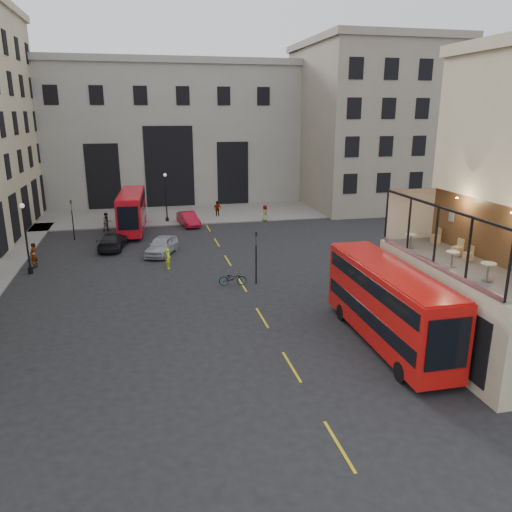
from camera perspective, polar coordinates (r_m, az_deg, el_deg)
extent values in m
plane|color=black|center=(25.01, 8.57, -11.92)|extent=(140.00, 140.00, 0.00)
cube|color=black|center=(26.29, 18.99, -6.42)|extent=(0.08, 9.20, 3.00)
cube|color=brown|center=(26.79, 25.25, 2.43)|extent=(0.04, 10.00, 2.90)
cube|color=beige|center=(30.02, 17.25, 4.60)|extent=(3.00, 0.04, 2.90)
cube|color=black|center=(25.64, 23.03, 5.45)|extent=(3.00, 10.00, 0.04)
cube|color=slate|center=(25.42, 19.58, -0.78)|extent=(0.12, 10.00, 0.18)
cube|color=black|center=(24.81, 20.18, 5.31)|extent=(0.12, 10.00, 0.10)
cube|color=beige|center=(29.25, 21.43, 4.22)|extent=(0.04, 0.45, 0.55)
cylinder|color=#FFD899|center=(24.59, 27.21, 4.42)|extent=(0.12, 0.12, 0.05)
cylinder|color=#FFD899|center=(27.71, 22.00, 6.18)|extent=(0.12, 0.12, 0.05)
cube|color=beige|center=(27.01, 21.80, -5.53)|extent=(3.00, 11.00, 4.50)
cube|color=slate|center=(26.29, 22.32, -0.86)|extent=(3.00, 10.00, 0.10)
cube|color=#99978E|center=(68.57, -10.28, 13.71)|extent=(34.00, 10.00, 18.00)
cube|color=#99978E|center=(68.77, -10.66, 20.88)|extent=(35.00, 10.60, 0.80)
cube|color=black|center=(63.84, -9.86, 9.96)|extent=(6.00, 0.12, 10.00)
cube|color=black|center=(64.03, -17.06, 8.61)|extent=(4.00, 0.12, 8.00)
cube|color=black|center=(64.87, -2.66, 9.38)|extent=(4.00, 0.12, 8.00)
cube|color=gray|center=(66.79, 12.74, 14.38)|extent=(16.00, 18.00, 20.00)
cube|color=gray|center=(67.23, 13.28, 22.57)|extent=(16.60, 18.60, 0.80)
cube|color=slate|center=(59.64, -10.32, 4.70)|extent=(40.00, 12.00, 0.12)
cylinder|color=black|center=(34.83, 0.01, -1.01)|extent=(0.10, 0.10, 2.80)
imported|color=black|center=(34.32, 0.01, 2.02)|extent=(0.16, 0.20, 1.00)
cylinder|color=black|center=(49.96, -20.17, 3.31)|extent=(0.10, 0.10, 2.80)
imported|color=black|center=(49.61, -20.38, 5.44)|extent=(0.16, 0.20, 1.00)
cylinder|color=black|center=(40.45, -24.74, 1.54)|extent=(0.14, 0.14, 5.00)
cylinder|color=black|center=(41.03, -24.38, -1.50)|extent=(0.36, 0.36, 0.50)
sphere|color=silver|center=(39.93, -25.19, 5.22)|extent=(0.36, 0.36, 0.36)
cylinder|color=black|center=(55.26, -10.23, 6.37)|extent=(0.14, 0.14, 5.00)
cylinder|color=black|center=(55.68, -10.12, 4.09)|extent=(0.36, 0.36, 0.50)
sphere|color=silver|center=(54.88, -10.37, 9.10)|extent=(0.36, 0.36, 0.36)
cube|color=red|center=(26.53, 14.84, -5.27)|extent=(2.44, 10.53, 3.73)
cube|color=black|center=(26.72, 14.76, -6.32)|extent=(2.48, 9.95, 0.76)
cube|color=black|center=(26.14, 15.03, -2.93)|extent=(2.48, 9.95, 0.76)
cube|color=red|center=(25.92, 15.14, -1.37)|extent=(2.35, 10.32, 0.11)
cylinder|color=black|center=(29.57, 9.77, -6.37)|extent=(0.27, 0.96, 0.96)
cylinder|color=black|center=(30.42, 13.55, -5.95)|extent=(0.27, 0.96, 0.96)
cylinder|color=black|center=(23.86, 16.25, -12.60)|extent=(0.27, 0.96, 0.96)
cylinder|color=black|center=(24.90, 20.70, -11.76)|extent=(0.27, 0.96, 0.96)
cube|color=red|center=(51.82, -14.00, 5.08)|extent=(2.79, 10.05, 3.52)
cube|color=black|center=(51.92, -13.96, 4.54)|extent=(2.80, 9.51, 0.72)
cube|color=black|center=(51.63, -14.08, 6.26)|extent=(2.80, 9.51, 0.72)
cube|color=red|center=(51.52, -14.13, 7.03)|extent=(2.69, 9.84, 0.11)
cylinder|color=black|center=(55.34, -14.71, 3.95)|extent=(0.30, 0.92, 0.90)
cylinder|color=black|center=(55.20, -12.62, 4.06)|extent=(0.30, 0.92, 0.90)
cylinder|color=black|center=(48.87, -15.31, 2.32)|extent=(0.30, 0.92, 0.90)
cylinder|color=black|center=(48.71, -12.95, 2.44)|extent=(0.30, 0.92, 0.90)
imported|color=#A1A2A9|center=(42.93, -10.75, 1.18)|extent=(3.41, 4.95, 1.56)
imported|color=#9F0921|center=(53.45, -7.74, 4.21)|extent=(2.31, 4.60, 1.45)
imported|color=black|center=(45.72, -16.06, 1.65)|extent=(2.72, 5.13, 1.42)
imported|color=gray|center=(34.87, -2.68, -2.57)|extent=(1.98, 0.96, 1.00)
imported|color=#CDF319|center=(38.94, -9.99, -0.30)|extent=(0.49, 0.65, 1.61)
imported|color=gray|center=(52.46, -16.67, 3.72)|extent=(1.16, 1.05, 1.94)
imported|color=gray|center=(52.35, -14.17, 3.82)|extent=(1.36, 1.23, 1.83)
imported|color=gray|center=(57.46, -4.44, 5.36)|extent=(1.16, 0.69, 1.85)
imported|color=gray|center=(55.16, 1.02, 4.91)|extent=(0.80, 1.00, 1.78)
imported|color=gray|center=(42.22, -24.08, 0.05)|extent=(0.69, 0.84, 1.96)
cylinder|color=beige|center=(23.74, 25.07, -0.77)|extent=(0.66, 0.66, 0.04)
cylinder|color=slate|center=(23.85, 24.95, -1.69)|extent=(0.09, 0.09, 0.78)
cylinder|color=slate|center=(23.96, 24.84, -2.59)|extent=(0.49, 0.49, 0.03)
cylinder|color=white|center=(25.34, 21.59, 0.45)|extent=(0.60, 0.60, 0.04)
cylinder|color=slate|center=(25.44, 21.50, -0.33)|extent=(0.08, 0.08, 0.70)
cylinder|color=slate|center=(25.53, 21.42, -1.09)|extent=(0.44, 0.44, 0.03)
cylinder|color=silver|center=(28.12, 17.33, 2.36)|extent=(0.61, 0.61, 0.04)
cylinder|color=slate|center=(28.21, 17.27, 1.64)|extent=(0.08, 0.08, 0.71)
cylinder|color=slate|center=(28.30, 17.21, 0.94)|extent=(0.44, 0.44, 0.03)
cube|color=tan|center=(26.86, 23.04, -0.04)|extent=(0.39, 0.39, 0.40)
cube|color=tan|center=(26.87, 23.41, 0.76)|extent=(0.05, 0.37, 0.36)
cube|color=#DBC17E|center=(27.58, 22.00, 0.54)|extent=(0.51, 0.51, 0.46)
cube|color=#DBC17E|center=(27.62, 22.37, 1.44)|extent=(0.13, 0.42, 0.40)
cube|color=tan|center=(29.74, 19.79, 1.85)|extent=(0.47, 0.47, 0.46)
cube|color=tan|center=(29.73, 20.21, 2.67)|extent=(0.08, 0.43, 0.41)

